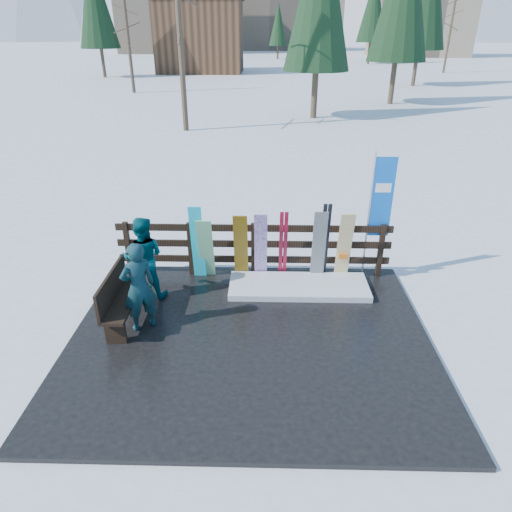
{
  "coord_description": "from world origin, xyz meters",
  "views": [
    {
      "loc": [
        0.26,
        -6.26,
        4.7
      ],
      "look_at": [
        0.08,
        1.0,
        1.1
      ],
      "focal_mm": 32.0,
      "sensor_mm": 36.0,
      "label": 1
    }
  ],
  "objects_px": {
    "bench": "(119,297)",
    "snowboard_0": "(197,243)",
    "snowboard_5": "(344,247)",
    "rental_flag": "(379,202)",
    "snowboard_3": "(261,246)",
    "person_front": "(139,287)",
    "person_back": "(143,258)",
    "snowboard_4": "(319,246)",
    "snowboard_2": "(241,247)",
    "snowboard_1": "(206,249)"
  },
  "relations": [
    {
      "from": "snowboard_4",
      "to": "person_front",
      "type": "bearing_deg",
      "value": -151.13
    },
    {
      "from": "bench",
      "to": "snowboard_1",
      "type": "distance_m",
      "value": 2.07
    },
    {
      "from": "rental_flag",
      "to": "snowboard_2",
      "type": "bearing_deg",
      "value": -174.29
    },
    {
      "from": "snowboard_4",
      "to": "snowboard_2",
      "type": "bearing_deg",
      "value": 180.0
    },
    {
      "from": "snowboard_2",
      "to": "snowboard_4",
      "type": "relative_size",
      "value": 0.98
    },
    {
      "from": "snowboard_3",
      "to": "snowboard_5",
      "type": "bearing_deg",
      "value": -0.0
    },
    {
      "from": "bench",
      "to": "person_front",
      "type": "xyz_separation_m",
      "value": [
        0.4,
        -0.14,
        0.28
      ]
    },
    {
      "from": "bench",
      "to": "snowboard_0",
      "type": "xyz_separation_m",
      "value": [
        1.14,
        1.6,
        0.3
      ]
    },
    {
      "from": "bench",
      "to": "snowboard_4",
      "type": "height_order",
      "value": "snowboard_4"
    },
    {
      "from": "person_front",
      "to": "snowboard_4",
      "type": "bearing_deg",
      "value": 173.95
    },
    {
      "from": "snowboard_1",
      "to": "snowboard_5",
      "type": "distance_m",
      "value": 2.77
    },
    {
      "from": "snowboard_0",
      "to": "snowboard_2",
      "type": "relative_size",
      "value": 1.1
    },
    {
      "from": "bench",
      "to": "snowboard_3",
      "type": "relative_size",
      "value": 0.97
    },
    {
      "from": "snowboard_3",
      "to": "rental_flag",
      "type": "bearing_deg",
      "value": 6.68
    },
    {
      "from": "bench",
      "to": "snowboard_0",
      "type": "relative_size",
      "value": 0.91
    },
    {
      "from": "person_back",
      "to": "snowboard_0",
      "type": "bearing_deg",
      "value": -146.05
    },
    {
      "from": "bench",
      "to": "snowboard_0",
      "type": "height_order",
      "value": "snowboard_0"
    },
    {
      "from": "snowboard_4",
      "to": "snowboard_5",
      "type": "distance_m",
      "value": 0.5
    },
    {
      "from": "snowboard_4",
      "to": "rental_flag",
      "type": "height_order",
      "value": "rental_flag"
    },
    {
      "from": "snowboard_2",
      "to": "bench",
      "type": "bearing_deg",
      "value": -141.49
    },
    {
      "from": "snowboard_4",
      "to": "snowboard_5",
      "type": "xyz_separation_m",
      "value": [
        0.5,
        0.0,
        -0.01
      ]
    },
    {
      "from": "snowboard_3",
      "to": "person_back",
      "type": "xyz_separation_m",
      "value": [
        -2.18,
        -0.69,
        0.06
      ]
    },
    {
      "from": "snowboard_5",
      "to": "person_front",
      "type": "distance_m",
      "value": 4.06
    },
    {
      "from": "snowboard_1",
      "to": "person_front",
      "type": "xyz_separation_m",
      "value": [
        -0.9,
        -1.74,
        0.12
      ]
    },
    {
      "from": "snowboard_0",
      "to": "snowboard_4",
      "type": "xyz_separation_m",
      "value": [
        2.42,
        -0.0,
        -0.05
      ]
    },
    {
      "from": "snowboard_5",
      "to": "snowboard_4",
      "type": "bearing_deg",
      "value": 180.0
    },
    {
      "from": "snowboard_0",
      "to": "person_front",
      "type": "bearing_deg",
      "value": -112.96
    },
    {
      "from": "snowboard_3",
      "to": "rental_flag",
      "type": "height_order",
      "value": "rental_flag"
    },
    {
      "from": "snowboard_1",
      "to": "rental_flag",
      "type": "bearing_deg",
      "value": 4.53
    },
    {
      "from": "rental_flag",
      "to": "person_front",
      "type": "height_order",
      "value": "rental_flag"
    },
    {
      "from": "rental_flag",
      "to": "snowboard_1",
      "type": "bearing_deg",
      "value": -175.47
    },
    {
      "from": "person_front",
      "to": "person_back",
      "type": "distance_m",
      "value": 1.07
    },
    {
      "from": "bench",
      "to": "snowboard_2",
      "type": "height_order",
      "value": "snowboard_2"
    },
    {
      "from": "snowboard_3",
      "to": "person_back",
      "type": "bearing_deg",
      "value": -162.4
    },
    {
      "from": "snowboard_2",
      "to": "person_front",
      "type": "bearing_deg",
      "value": -132.64
    },
    {
      "from": "snowboard_4",
      "to": "person_front",
      "type": "height_order",
      "value": "person_front"
    },
    {
      "from": "snowboard_1",
      "to": "snowboard_5",
      "type": "bearing_deg",
      "value": 0.0
    },
    {
      "from": "snowboard_1",
      "to": "person_back",
      "type": "bearing_deg",
      "value": -147.28
    },
    {
      "from": "snowboard_2",
      "to": "snowboard_5",
      "type": "distance_m",
      "value": 2.06
    },
    {
      "from": "bench",
      "to": "snowboard_5",
      "type": "bearing_deg",
      "value": 21.45
    },
    {
      "from": "snowboard_1",
      "to": "person_front",
      "type": "height_order",
      "value": "person_front"
    },
    {
      "from": "snowboard_5",
      "to": "rental_flag",
      "type": "bearing_deg",
      "value": 22.76
    },
    {
      "from": "snowboard_5",
      "to": "person_back",
      "type": "xyz_separation_m",
      "value": [
        -3.84,
        -0.69,
        0.05
      ]
    },
    {
      "from": "snowboard_1",
      "to": "person_back",
      "type": "relative_size",
      "value": 0.87
    },
    {
      "from": "snowboard_5",
      "to": "snowboard_3",
      "type": "bearing_deg",
      "value": 180.0
    },
    {
      "from": "snowboard_2",
      "to": "snowboard_3",
      "type": "bearing_deg",
      "value": 0.0
    },
    {
      "from": "snowboard_5",
      "to": "person_front",
      "type": "height_order",
      "value": "person_front"
    },
    {
      "from": "snowboard_1",
      "to": "snowboard_2",
      "type": "xyz_separation_m",
      "value": [
        0.71,
        0.0,
        0.05
      ]
    },
    {
      "from": "snowboard_5",
      "to": "rental_flag",
      "type": "distance_m",
      "value": 1.1
    },
    {
      "from": "snowboard_4",
      "to": "rental_flag",
      "type": "xyz_separation_m",
      "value": [
        1.15,
        0.27,
        0.84
      ]
    }
  ]
}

